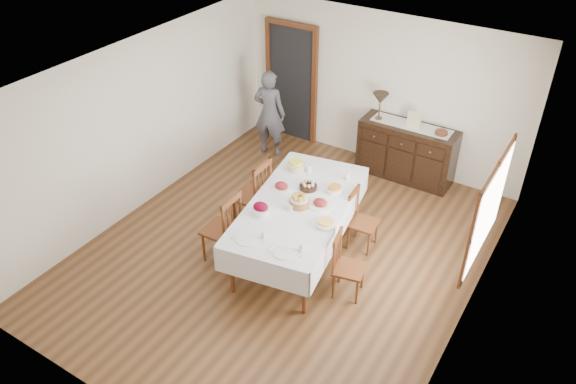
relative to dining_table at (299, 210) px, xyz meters
The scene contains 26 objects.
ground 0.77m from the dining_table, 155.46° to the right, with size 6.00×6.00×0.00m, color brown.
room_shell 1.01m from the dining_table, 133.62° to the left, with size 5.02×6.02×2.65m.
dining_table is the anchor object (origin of this frame).
chair_left_near 1.02m from the dining_table, 140.70° to the right, with size 0.46×0.46×1.07m.
chair_left_far 0.91m from the dining_table, 166.77° to the left, with size 0.47×0.47×1.11m.
chair_right_near 1.01m from the dining_table, 21.51° to the right, with size 0.45×0.45×0.90m.
chair_right_far 0.92m from the dining_table, 42.43° to the left, with size 0.40×0.40×0.91m.
sideboard 2.70m from the dining_table, 79.43° to the left, with size 1.58×0.57×0.95m.
person 2.82m from the dining_table, 131.34° to the left, with size 0.52×0.33×1.67m, color #50515B.
bread_basket 0.18m from the dining_table, 54.14° to the right, with size 0.27×0.27×0.18m.
egg_basket 0.41m from the dining_table, 101.33° to the left, with size 0.25×0.25×0.11m.
ham_platter_a 0.45m from the dining_table, 154.31° to the left, with size 0.28×0.28×0.11m.
ham_platter_b 0.31m from the dining_table, 24.84° to the left, with size 0.33×0.33×0.11m.
beet_bowl 0.57m from the dining_table, 123.99° to the right, with size 0.23×0.23×0.17m.
carrot_bowl 0.58m from the dining_table, 61.69° to the left, with size 0.23×0.23×0.09m.
pineapple_bowl 0.87m from the dining_table, 123.59° to the left, with size 0.26×0.26×0.14m.
casserole_dish 0.59m from the dining_table, 22.66° to the right, with size 0.27×0.27×0.07m.
butter_dish 0.21m from the dining_table, 111.69° to the right, with size 0.15×0.11×0.07m.
setting_left 0.95m from the dining_table, 96.32° to the right, with size 0.44×0.31×0.10m.
setting_right 0.99m from the dining_table, 65.19° to the right, with size 0.44×0.31×0.10m.
glass_far_a 0.81m from the dining_table, 110.33° to the left, with size 0.06×0.06×0.11m.
glass_far_b 0.91m from the dining_table, 71.62° to the left, with size 0.06×0.06×0.11m.
runner 2.72m from the dining_table, 79.28° to the left, with size 1.30×0.35×0.01m.
table_lamp 2.66m from the dining_table, 90.89° to the left, with size 0.26×0.26×0.46m.
picture_frame 2.68m from the dining_table, 78.03° to the left, with size 0.22×0.08×0.28m.
deco_bowl 2.83m from the dining_table, 68.98° to the left, with size 0.20×0.20×0.06m.
Camera 1 is at (3.24, -5.10, 5.15)m, focal length 35.00 mm.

